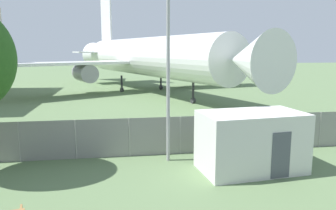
% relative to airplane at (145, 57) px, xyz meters
% --- Properties ---
extents(perimeter_fence, '(56.07, 0.07, 1.91)m').
position_rel_airplane_xyz_m(perimeter_fence, '(-3.05, -25.09, -3.36)').
color(perimeter_fence, gray).
rests_on(perimeter_fence, ground).
extents(airplane, '(31.71, 40.14, 13.60)m').
position_rel_airplane_xyz_m(airplane, '(0.00, 0.00, 0.00)').
color(airplane, white).
rests_on(airplane, ground).
extents(portable_cabin, '(4.59, 2.91, 2.56)m').
position_rel_airplane_xyz_m(portable_cabin, '(2.09, -27.80, -3.04)').
color(portable_cabin, silver).
rests_on(portable_cabin, ground).
extents(light_mast, '(0.44, 0.44, 9.00)m').
position_rel_airplane_xyz_m(light_mast, '(-1.26, -26.00, 1.08)').
color(light_mast, '#99999E').
rests_on(light_mast, ground).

